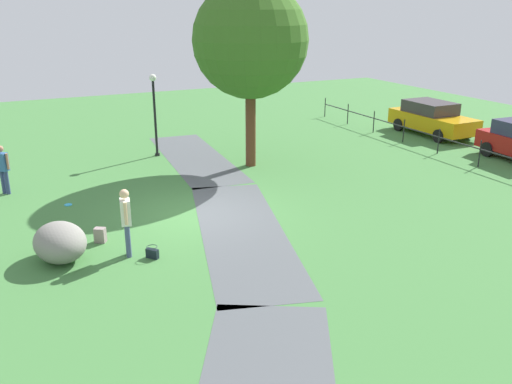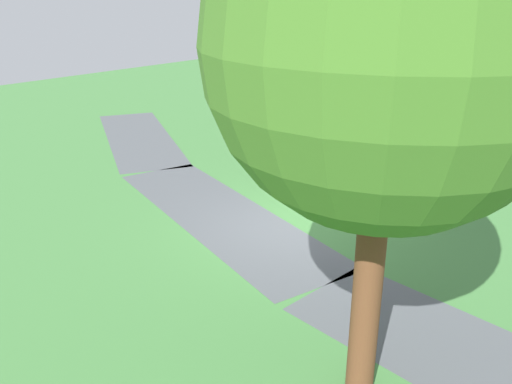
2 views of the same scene
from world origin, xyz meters
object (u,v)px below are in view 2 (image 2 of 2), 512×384
Objects in this scene: woman_with_handbag at (295,147)px; handbag_on_grass at (273,177)px; large_shade_tree at (389,48)px; frisbee_on_grass at (454,211)px; lawn_boulder at (338,156)px; backpack_by_boulder at (336,179)px.

woman_with_handbag is 1.08m from handbag_on_grass.
woman_with_handbag is (5.98, -6.15, -3.69)m from large_shade_tree.
large_shade_tree is 8.61m from frisbee_on_grass.
lawn_boulder is at bearing -54.35° from large_shade_tree.
lawn_boulder is 4.36× the size of backpack_by_boulder.
frisbee_on_grass is at bearing 170.59° from lawn_boulder.
backpack_by_boulder is at bearing 122.66° from lawn_boulder.
backpack_by_boulder is 1.71× the size of frisbee_on_grass.
woman_with_handbag is at bearing 11.39° from frisbee_on_grass.
handbag_on_grass is at bearing 67.36° from lawn_boulder.
woman_with_handbag is at bearing -45.83° from large_shade_tree.
backpack_by_boulder is (-1.14, -0.48, -0.82)m from woman_with_handbag.
woman_with_handbag is 7.44× the size of frisbee_on_grass.
frisbee_on_grass is (-4.82, -1.38, -0.13)m from handbag_on_grass.
backpack_by_boulder is at bearing -147.56° from handbag_on_grass.
backpack_by_boulder is 3.32m from frisbee_on_grass.
handbag_on_grass is (0.85, 2.04, -0.34)m from lawn_boulder.
backpack_by_boulder is at bearing 7.05° from frisbee_on_grass.
frisbee_on_grass is (-4.42, -0.89, -1.01)m from woman_with_handbag.
lawn_boulder is 1.30m from backpack_by_boulder.
large_shade_tree is 9.67m from handbag_on_grass.
large_shade_tree reaches higher than lawn_boulder.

